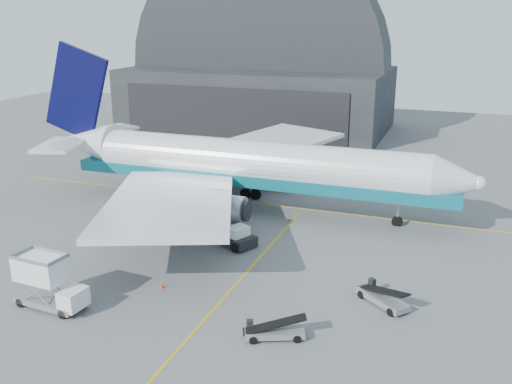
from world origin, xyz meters
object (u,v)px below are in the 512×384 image
at_px(belt_loader_b, 382,297).
at_px(pushback_tug, 234,238).
at_px(belt_loader_a, 274,331).
at_px(catering_truck, 48,283).
at_px(airliner, 240,164).

bearing_deg(belt_loader_b, pushback_tug, -165.86).
relative_size(belt_loader_a, belt_loader_b, 0.98).
bearing_deg(pushback_tug, belt_loader_b, -0.39).
bearing_deg(catering_truck, airliner, 84.39).
distance_m(airliner, belt_loader_a, 29.54).
bearing_deg(belt_loader_a, belt_loader_b, 26.67).
bearing_deg(pushback_tug, belt_loader_a, -34.20).
distance_m(catering_truck, pushback_tug, 18.93).
relative_size(catering_truck, pushback_tug, 1.18).
height_order(airliner, belt_loader_a, airliner).
relative_size(pushback_tug, belt_loader_b, 1.13).
bearing_deg(airliner, pushback_tug, -71.21).
distance_m(airliner, pushback_tug, 12.66).
bearing_deg(belt_loader_a, pushback_tug, 98.53).
height_order(catering_truck, belt_loader_a, catering_truck).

